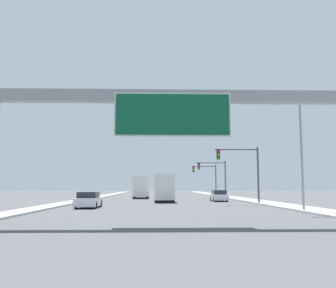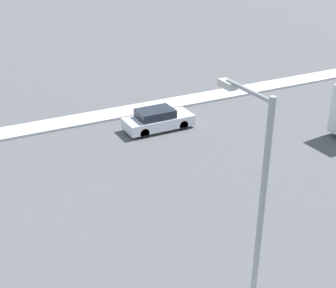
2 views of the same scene
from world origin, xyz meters
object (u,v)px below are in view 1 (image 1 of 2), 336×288
object	(u,v)px
traffic_light_mid_block	(216,173)
street_lamp_right	(298,146)
sign_gantry	(172,111)
truck_box_secondary	(164,188)
truck_box_primary	(141,187)
traffic_light_near_intersection	(244,165)
car_near_right	(89,200)
traffic_light_far_intersection	(208,175)
car_near_left	(219,196)

from	to	relation	value
traffic_light_mid_block	street_lamp_right	size ratio (longest dim) A/B	0.70
sign_gantry	truck_box_secondary	size ratio (longest dim) A/B	2.41
truck_box_primary	traffic_light_near_intersection	bearing A→B (deg)	-58.26
car_near_right	truck_box_primary	distance (m)	26.96
truck_box_secondary	car_near_right	bearing A→B (deg)	-118.11
sign_gantry	car_near_right	size ratio (longest dim) A/B	4.44
sign_gantry	truck_box_primary	xyz separation A→B (m)	(-3.50, 39.82, -4.44)
traffic_light_near_intersection	street_lamp_right	xyz separation A→B (m)	(1.38, -12.36, 0.79)
traffic_light_far_intersection	street_lamp_right	distance (m)	42.39
car_near_left	truck_box_primary	world-z (taller)	truck_box_primary
sign_gantry	truck_box_secondary	world-z (taller)	sign_gantry
car_near_right	traffic_light_far_intersection	size ratio (longest dim) A/B	0.77
truck_box_secondary	traffic_light_mid_block	xyz separation A→B (m)	(8.70, 13.87, 2.37)
car_near_left	truck_box_secondary	size ratio (longest dim) A/B	0.55
car_near_left	street_lamp_right	bearing A→B (deg)	-80.97
car_near_left	sign_gantry	bearing A→B (deg)	-104.47
traffic_light_mid_block	traffic_light_far_intersection	distance (m)	10.00
traffic_light_near_intersection	traffic_light_far_intersection	size ratio (longest dim) A/B	1.05
car_near_left	traffic_light_near_intersection	size ratio (longest dim) A/B	0.74
truck_box_primary	truck_box_secondary	distance (m)	14.05
truck_box_primary	traffic_light_near_intersection	xyz separation A→B (m)	(12.21, -19.73, 2.49)
car_near_right	traffic_light_near_intersection	xyz separation A→B (m)	(15.71, 6.98, 3.58)
car_near_right	traffic_light_near_intersection	size ratio (longest dim) A/B	0.73
truck_box_primary	street_lamp_right	xyz separation A→B (m)	(13.58, -32.09, 3.28)
truck_box_secondary	truck_box_primary	bearing A→B (deg)	104.43
car_near_right	truck_box_primary	xyz separation A→B (m)	(3.50, 26.71, 1.09)
car_near_right	street_lamp_right	world-z (taller)	street_lamp_right
car_near_right	street_lamp_right	xyz separation A→B (m)	(17.08, -5.38, 4.37)
traffic_light_near_intersection	traffic_light_far_intersection	world-z (taller)	traffic_light_near_intersection
truck_box_secondary	traffic_light_mid_block	size ratio (longest dim) A/B	1.40
car_near_right	traffic_light_near_intersection	world-z (taller)	traffic_light_near_intersection
truck_box_secondary	traffic_light_near_intersection	distance (m)	10.94
street_lamp_right	car_near_right	bearing A→B (deg)	162.51
traffic_light_mid_block	traffic_light_far_intersection	size ratio (longest dim) A/B	1.01
car_near_right	traffic_light_near_intersection	distance (m)	17.55
sign_gantry	car_near_right	xyz separation A→B (m)	(-7.00, 13.11, -5.53)
sign_gantry	truck_box_secondary	xyz separation A→B (m)	(0.00, 26.21, -4.48)
truck_box_secondary	sign_gantry	bearing A→B (deg)	-90.00
car_near_left	car_near_right	size ratio (longest dim) A/B	1.01
truck_box_secondary	traffic_light_near_intersection	xyz separation A→B (m)	(8.71, -6.13, 2.53)
sign_gantry	traffic_light_far_intersection	bearing A→B (deg)	80.13
street_lamp_right	traffic_light_mid_block	bearing A→B (deg)	92.45
truck_box_secondary	street_lamp_right	world-z (taller)	street_lamp_right
traffic_light_far_intersection	sign_gantry	bearing A→B (deg)	-99.87
traffic_light_mid_block	car_near_right	bearing A→B (deg)	-120.19
car_near_right	truck_box_secondary	distance (m)	14.89
traffic_light_far_intersection	car_near_right	bearing A→B (deg)	-113.03
truck_box_primary	street_lamp_right	bearing A→B (deg)	-67.06
traffic_light_far_intersection	street_lamp_right	size ratio (longest dim) A/B	0.69
street_lamp_right	truck_box_secondary	bearing A→B (deg)	118.61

